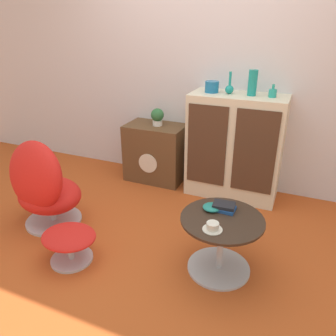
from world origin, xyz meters
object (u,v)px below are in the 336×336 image
(potted_plant, at_px, (157,116))
(vase_leftmost, at_px, (212,87))
(egg_chair, at_px, (43,187))
(vase_rightmost, at_px, (273,93))
(bowl, at_px, (212,207))
(vase_inner_right, at_px, (253,83))
(ottoman, at_px, (69,240))
(coffee_table, at_px, (221,240))
(sideboard, at_px, (235,147))
(vase_inner_left, at_px, (229,88))
(teacup, at_px, (213,227))
(book_stack, at_px, (224,207))
(tv_console, at_px, (156,152))

(potted_plant, bearing_deg, vase_leftmost, -1.10)
(egg_chair, height_order, vase_rightmost, vase_rightmost)
(bowl, bearing_deg, vase_inner_right, 88.86)
(ottoman, xyz_separation_m, vase_rightmost, (1.18, 1.55, 0.90))
(bowl, bearing_deg, potted_plant, 130.03)
(egg_chair, distance_m, coffee_table, 1.57)
(vase_leftmost, xyz_separation_m, potted_plant, (-0.59, 0.01, -0.36))
(sideboard, height_order, bowl, sideboard)
(coffee_table, bearing_deg, vase_leftmost, 110.89)
(vase_rightmost, relative_size, potted_plant, 0.62)
(coffee_table, xyz_separation_m, vase_inner_left, (-0.29, 1.20, 0.84))
(vase_inner_right, relative_size, teacup, 1.76)
(vase_inner_left, height_order, book_stack, vase_inner_left)
(vase_leftmost, height_order, teacup, vase_leftmost)
(tv_console, bearing_deg, bowl, -49.19)
(coffee_table, bearing_deg, sideboard, 98.97)
(vase_inner_right, bearing_deg, vase_rightmost, 0.00)
(egg_chair, relative_size, coffee_table, 1.41)
(teacup, xyz_separation_m, book_stack, (0.01, 0.27, 0.00))
(vase_rightmost, bearing_deg, sideboard, -179.26)
(egg_chair, distance_m, bowl, 1.47)
(vase_inner_right, height_order, teacup, vase_inner_right)
(teacup, bearing_deg, tv_console, 127.40)
(egg_chair, relative_size, book_stack, 4.97)
(sideboard, height_order, egg_chair, sideboard)
(tv_console, height_order, vase_leftmost, vase_leftmost)
(tv_console, distance_m, egg_chair, 1.34)
(vase_inner_left, distance_m, bowl, 1.30)
(vase_rightmost, bearing_deg, coffee_table, -95.20)
(sideboard, bearing_deg, vase_leftmost, 179.18)
(teacup, bearing_deg, bowl, 106.95)
(tv_console, bearing_deg, vase_inner_right, -0.62)
(ottoman, distance_m, teacup, 1.09)
(coffee_table, relative_size, potted_plant, 3.11)
(ottoman, xyz_separation_m, teacup, (1.04, 0.19, 0.28))
(coffee_table, height_order, teacup, teacup)
(vase_inner_right, height_order, vase_rightmost, vase_inner_right)
(tv_console, xyz_separation_m, vase_leftmost, (0.62, -0.01, 0.78))
(vase_leftmost, xyz_separation_m, book_stack, (0.44, -1.09, -0.64))
(tv_console, height_order, book_stack, tv_console)
(vase_leftmost, relative_size, book_stack, 0.81)
(vase_rightmost, height_order, potted_plant, vase_rightmost)
(potted_plant, height_order, bowl, potted_plant)
(potted_plant, bearing_deg, vase_inner_right, -0.67)
(ottoman, relative_size, potted_plant, 2.25)
(tv_console, xyz_separation_m, ottoman, (0.01, -1.56, -0.13))
(ottoman, height_order, book_stack, book_stack)
(coffee_table, distance_m, vase_inner_right, 1.51)
(coffee_table, relative_size, vase_inner_left, 2.84)
(egg_chair, bearing_deg, book_stack, 5.33)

